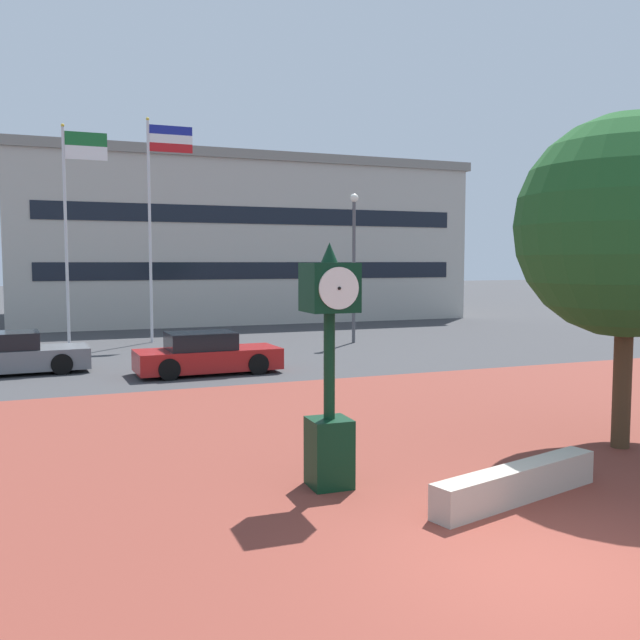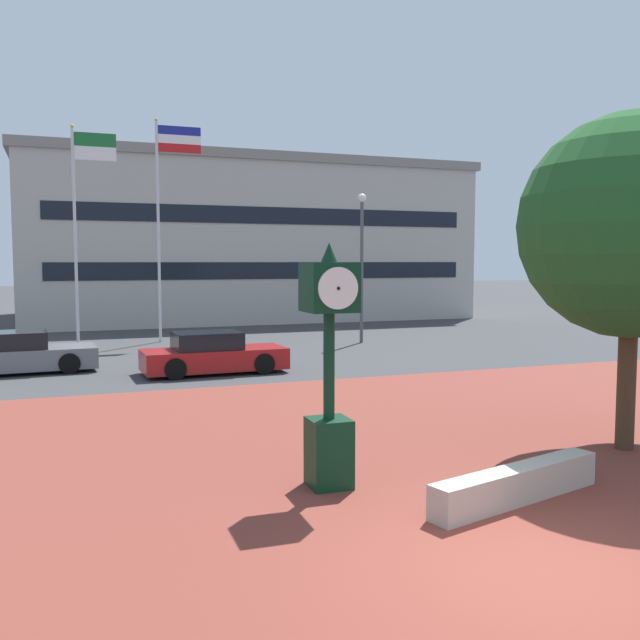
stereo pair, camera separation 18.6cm
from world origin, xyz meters
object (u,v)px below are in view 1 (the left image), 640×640
at_px(car_street_mid, 206,355).
at_px(street_lamp_post, 354,251).
at_px(car_street_near, 9,355).
at_px(flagpole_primary, 71,213).
at_px(street_clock, 329,366).
at_px(flagpole_secondary, 155,207).
at_px(plaza_tree, 631,232).
at_px(civic_building, 229,242).

distance_m(car_street_mid, street_lamp_post, 10.07).
relative_size(car_street_near, flagpole_primary, 0.51).
xyz_separation_m(street_clock, car_street_mid, (0.61, 11.32, -1.29)).
relative_size(car_street_near, flagpole_secondary, 0.49).
height_order(street_clock, flagpole_secondary, flagpole_secondary).
xyz_separation_m(plaza_tree, flagpole_primary, (-8.90, 20.16, 1.41)).
height_order(civic_building, street_lamp_post, civic_building).
distance_m(car_street_near, flagpole_secondary, 10.19).
bearing_deg(flagpole_secondary, street_clock, -91.47).
relative_size(street_clock, flagpole_primary, 0.42).
height_order(car_street_mid, street_lamp_post, street_lamp_post).
height_order(street_clock, civic_building, civic_building).
relative_size(car_street_mid, flagpole_primary, 0.49).
bearing_deg(plaza_tree, car_street_near, 129.75).
bearing_deg(flagpole_secondary, plaza_tree, -74.61).
height_order(car_street_mid, civic_building, civic_building).
bearing_deg(car_street_mid, flagpole_secondary, 179.17).
bearing_deg(flagpole_secondary, civic_building, 63.84).
distance_m(plaza_tree, flagpole_primary, 22.08).
bearing_deg(car_street_mid, street_clock, -4.50).
bearing_deg(car_street_mid, car_street_near, -112.82).
height_order(street_clock, plaza_tree, plaza_tree).
height_order(plaza_tree, flagpole_secondary, flagpole_secondary).
height_order(car_street_near, street_lamp_post, street_lamp_post).
relative_size(civic_building, street_lamp_post, 4.16).
relative_size(car_street_mid, civic_building, 0.17).
bearing_deg(flagpole_primary, car_street_mid, -69.18).
height_order(flagpole_secondary, street_lamp_post, flagpole_secondary).
distance_m(street_clock, plaza_tree, 6.43).
bearing_deg(flagpole_secondary, street_lamp_post, -23.24).
bearing_deg(flagpole_primary, street_lamp_post, -16.64).
xyz_separation_m(plaza_tree, flagpole_secondary, (-5.55, 20.16, 1.74)).
distance_m(plaza_tree, flagpole_secondary, 20.98).
distance_m(flagpole_primary, street_lamp_post, 11.60).
height_order(flagpole_primary, street_lamp_post, flagpole_primary).
height_order(plaza_tree, civic_building, civic_building).
distance_m(car_street_near, civic_building, 23.76).
bearing_deg(flagpole_primary, civic_building, 53.33).
height_order(plaza_tree, flagpole_primary, flagpole_primary).
bearing_deg(plaza_tree, car_street_mid, 116.16).
bearing_deg(street_lamp_post, flagpole_secondary, 156.76).
distance_m(car_street_near, flagpole_primary, 8.64).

